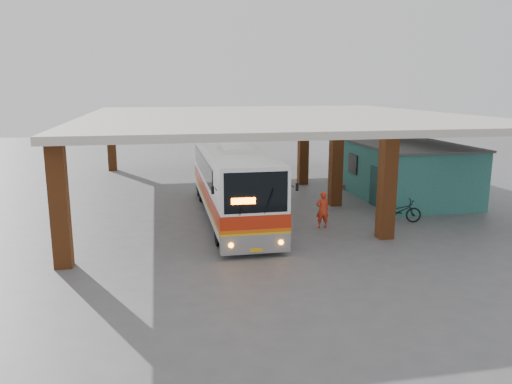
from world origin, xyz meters
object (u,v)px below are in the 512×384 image
at_px(pedestrian, 322,210).
at_px(red_chair, 346,183).
at_px(motorcycle, 399,211).
at_px(coach_bus, 232,181).

height_order(pedestrian, red_chair, pedestrian).
bearing_deg(red_chair, motorcycle, -73.49).
relative_size(coach_bus, motorcycle, 5.94).
xyz_separation_m(coach_bus, pedestrian, (3.68, -2.61, -0.98)).
bearing_deg(pedestrian, motorcycle, -178.02).
relative_size(motorcycle, red_chair, 2.40).
height_order(coach_bus, motorcycle, coach_bus).
height_order(motorcycle, red_chair, motorcycle).
bearing_deg(motorcycle, coach_bus, 82.65).
relative_size(coach_bus, pedestrian, 7.59).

